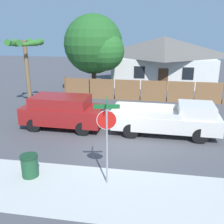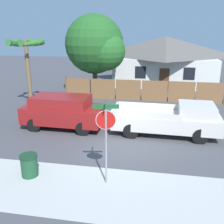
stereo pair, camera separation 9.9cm
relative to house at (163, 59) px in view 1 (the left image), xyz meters
name	(u,v)px [view 1 (the left image)]	position (x,y,z in m)	size (l,w,h in m)	color
ground_plane	(120,148)	(-2.17, -16.61, -2.44)	(80.00, 80.00, 0.00)	#47474C
sidewalk_strip	(106,192)	(-2.17, -20.21, -2.44)	(36.00, 3.20, 0.01)	#B2B2AD
wooden_fence	(153,91)	(-0.78, -7.77, -1.63)	(14.47, 0.12, 1.72)	brown
house	(163,59)	(0.00, 0.00, 0.00)	(10.45, 8.00, 4.70)	white
oak_tree	(96,46)	(-5.61, -6.53, 1.67)	(5.05, 4.81, 6.62)	brown
palm_tree	(25,50)	(-9.39, -11.17, 1.66)	(2.39, 2.59, 4.81)	brown
red_suv	(63,111)	(-5.75, -14.52, -1.43)	(4.56, 2.07, 1.86)	maroon
orange_pickup	(170,119)	(0.19, -14.52, -1.56)	(5.61, 2.11, 1.77)	silver
stop_sign	(107,128)	(-2.24, -19.63, -0.27)	(0.89, 0.80, 3.20)	gray
trash_bin	(30,166)	(-5.25, -19.67, -1.99)	(0.67, 0.67, 0.88)	#1E4C2D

